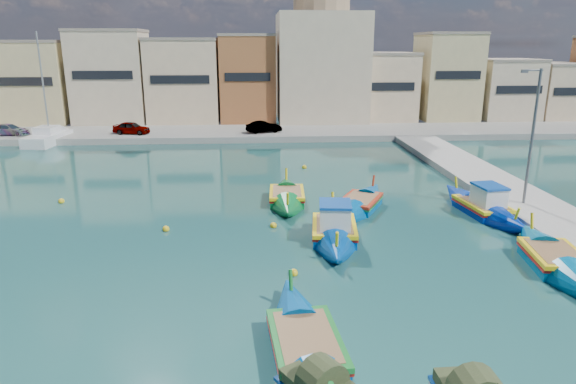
# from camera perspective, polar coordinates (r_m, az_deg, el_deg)

# --- Properties ---
(ground) EXTENTS (160.00, 160.00, 0.00)m
(ground) POSITION_cam_1_polar(r_m,az_deg,el_deg) (23.11, -9.06, -7.67)
(ground) COLOR #113534
(ground) RESTS_ON ground
(north_quay) EXTENTS (80.00, 8.00, 0.60)m
(north_quay) POSITION_cam_1_polar(r_m,az_deg,el_deg) (53.85, -6.08, 6.50)
(north_quay) COLOR gray
(north_quay) RESTS_ON ground
(north_townhouses) EXTENTS (83.20, 7.87, 10.19)m
(north_townhouses) POSITION_cam_1_polar(r_m,az_deg,el_deg) (60.73, 0.51, 12.13)
(north_townhouses) COLOR #CEB38E
(north_townhouses) RESTS_ON ground
(church_block) EXTENTS (10.00, 10.00, 19.10)m
(church_block) POSITION_cam_1_polar(r_m,az_deg,el_deg) (61.55, 3.67, 15.34)
(church_block) COLOR #C6B293
(church_block) RESTS_ON ground
(quay_street_lamp) EXTENTS (1.18, 0.16, 8.00)m
(quay_street_lamp) POSITION_cam_1_polar(r_m,az_deg,el_deg) (31.41, 25.41, 5.59)
(quay_street_lamp) COLOR #595B60
(quay_street_lamp) RESTS_ON ground
(parked_cars) EXTENTS (28.79, 2.28, 1.23)m
(parked_cars) POSITION_cam_1_polar(r_m,az_deg,el_deg) (53.73, -17.54, 6.77)
(parked_cars) COLOR #4C1919
(parked_cars) RESTS_ON north_quay
(luzzu_turquoise_cabin) EXTENTS (2.92, 8.82, 2.78)m
(luzzu_turquoise_cabin) POSITION_cam_1_polar(r_m,az_deg,el_deg) (30.96, 20.82, -1.67)
(luzzu_turquoise_cabin) COLOR #002DAD
(luzzu_turquoise_cabin) RESTS_ON ground
(luzzu_blue_cabin) EXTENTS (3.02, 8.61, 2.98)m
(luzzu_blue_cabin) POSITION_cam_1_polar(r_m,az_deg,el_deg) (25.48, 5.15, -4.33)
(luzzu_blue_cabin) COLOR #0047A4
(luzzu_blue_cabin) RESTS_ON ground
(luzzu_cyan_mid) EXTENTS (5.37, 7.87, 2.34)m
(luzzu_cyan_mid) POSITION_cam_1_polar(r_m,az_deg,el_deg) (30.16, 7.99, -1.38)
(luzzu_cyan_mid) COLOR #00549C
(luzzu_cyan_mid) RESTS_ON ground
(luzzu_green) EXTENTS (2.37, 7.87, 2.45)m
(luzzu_green) POSITION_cam_1_polar(r_m,az_deg,el_deg) (31.10, -0.12, -0.65)
(luzzu_green) COLOR #0A7130
(luzzu_green) RESTS_ON ground
(luzzu_blue_south) EXTENTS (2.70, 8.89, 2.53)m
(luzzu_blue_south) POSITION_cam_1_polar(r_m,az_deg,el_deg) (16.44, 2.03, -16.99)
(luzzu_blue_south) COLOR #0051A1
(luzzu_blue_south) RESTS_ON ground
(luzzu_cyan_south) EXTENTS (3.26, 8.36, 2.53)m
(luzzu_cyan_south) POSITION_cam_1_polar(r_m,az_deg,el_deg) (25.01, 27.49, -6.82)
(luzzu_cyan_south) COLOR #006396
(luzzu_cyan_south) RESTS_ON ground
(yacht_north) EXTENTS (3.30, 8.61, 11.21)m
(yacht_north) POSITION_cam_1_polar(r_m,az_deg,el_deg) (56.11, -24.29, 5.70)
(yacht_north) COLOR white
(yacht_north) RESTS_ON ground
(mooring_buoys) EXTENTS (25.76, 19.25, 0.36)m
(mooring_buoys) POSITION_cam_1_polar(r_m,az_deg,el_deg) (28.56, -2.42, -2.59)
(mooring_buoys) COLOR yellow
(mooring_buoys) RESTS_ON ground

